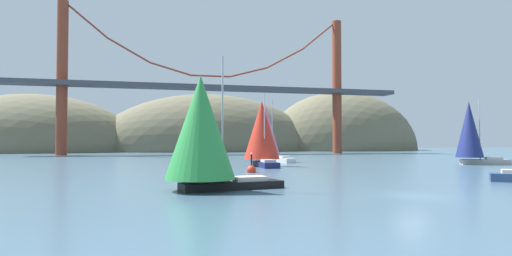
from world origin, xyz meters
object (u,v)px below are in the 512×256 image
Objects in this scene: sailboat_green_sail at (202,130)px; channel_buoy at (251,169)px; sailboat_pink_spinnaker at (266,132)px; sailboat_scarlet_sail at (262,132)px; sailboat_navy_sail at (470,132)px.

channel_buoy is at bearing 64.83° from sailboat_green_sail.
sailboat_scarlet_sail is at bearing -108.64° from sailboat_pink_spinnaker.
sailboat_navy_sail is 3.97× the size of channel_buoy.
sailboat_green_sail is (-17.02, -42.03, -0.76)m from sailboat_pink_spinnaker.
sailboat_green_sail reaches higher than channel_buoy.
sailboat_green_sail is 3.96× the size of channel_buoy.
sailboat_green_sail is 32.16m from sailboat_scarlet_sail.
sailboat_pink_spinnaker reaches higher than sailboat_navy_sail.
sailboat_scarlet_sail is (12.79, 29.50, 0.54)m from sailboat_green_sail.
sailboat_pink_spinnaker is at bearing 70.25° from channel_buoy.
sailboat_scarlet_sail reaches higher than sailboat_navy_sail.
sailboat_pink_spinnaker reaches higher than sailboat_scarlet_sail.
sailboat_pink_spinnaker is at bearing 150.51° from sailboat_navy_sail.
sailboat_pink_spinnaker is 1.06× the size of sailboat_navy_sail.
sailboat_green_sail is 0.97× the size of sailboat_scarlet_sail.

